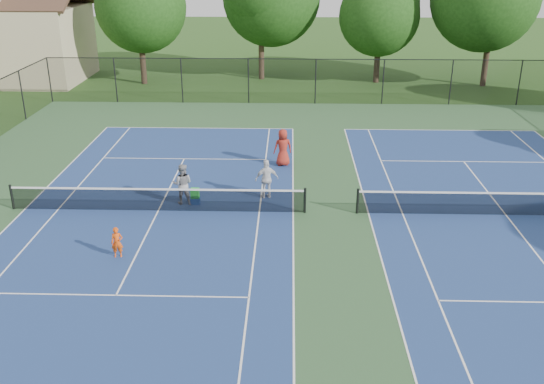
{
  "coord_description": "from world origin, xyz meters",
  "views": [
    {
      "loc": [
        -1.7,
        -22.31,
        10.08
      ],
      "look_at": [
        -2.34,
        -1.0,
        1.3
      ],
      "focal_mm": 40.0,
      "sensor_mm": 36.0,
      "label": 1
    }
  ],
  "objects_px": {
    "instructor": "(182,184)",
    "ball_hopper": "(195,193)",
    "clapboard_house": "(16,40)",
    "bystander_a": "(267,179)",
    "ball_crate": "(195,201)",
    "child_player": "(117,242)",
    "tree_back_a": "(138,2)",
    "bystander_c": "(283,148)",
    "tree_back_c": "(380,9)"
  },
  "relations": [
    {
      "from": "child_player",
      "to": "bystander_c",
      "type": "bearing_deg",
      "value": 50.93
    },
    {
      "from": "tree_back_c",
      "to": "bystander_c",
      "type": "distance_m",
      "value": 21.1
    },
    {
      "from": "tree_back_a",
      "to": "ball_hopper",
      "type": "height_order",
      "value": "tree_back_a"
    },
    {
      "from": "clapboard_house",
      "to": "instructor",
      "type": "relative_size",
      "value": 6.21
    },
    {
      "from": "bystander_a",
      "to": "tree_back_a",
      "type": "bearing_deg",
      "value": -79.67
    },
    {
      "from": "bystander_c",
      "to": "ball_hopper",
      "type": "bearing_deg",
      "value": 39.67
    },
    {
      "from": "child_player",
      "to": "ball_crate",
      "type": "distance_m",
      "value": 5.1
    },
    {
      "from": "tree_back_a",
      "to": "bystander_c",
      "type": "distance_m",
      "value": 22.01
    },
    {
      "from": "tree_back_a",
      "to": "ball_hopper",
      "type": "relative_size",
      "value": 22.6
    },
    {
      "from": "child_player",
      "to": "bystander_a",
      "type": "xyz_separation_m",
      "value": [
        4.95,
        5.43,
        0.3
      ]
    },
    {
      "from": "bystander_c",
      "to": "ball_hopper",
      "type": "relative_size",
      "value": 4.5
    },
    {
      "from": "instructor",
      "to": "ball_hopper",
      "type": "xyz_separation_m",
      "value": [
        0.5,
        -0.03,
        -0.39
      ]
    },
    {
      "from": "tree_back_a",
      "to": "child_player",
      "type": "xyz_separation_m",
      "value": [
        5.41,
        -27.91,
        -5.48
      ]
    },
    {
      "from": "clapboard_house",
      "to": "ball_hopper",
      "type": "height_order",
      "value": "clapboard_house"
    },
    {
      "from": "tree_back_c",
      "to": "clapboard_house",
      "type": "distance_m",
      "value": 28.1
    },
    {
      "from": "child_player",
      "to": "bystander_c",
      "type": "distance_m",
      "value": 11.05
    },
    {
      "from": "child_player",
      "to": "instructor",
      "type": "height_order",
      "value": "instructor"
    },
    {
      "from": "tree_back_c",
      "to": "ball_crate",
      "type": "height_order",
      "value": "tree_back_c"
    },
    {
      "from": "clapboard_house",
      "to": "bystander_a",
      "type": "height_order",
      "value": "clapboard_house"
    },
    {
      "from": "instructor",
      "to": "ball_hopper",
      "type": "relative_size",
      "value": 4.29
    },
    {
      "from": "child_player",
      "to": "bystander_a",
      "type": "relative_size",
      "value": 0.65
    },
    {
      "from": "tree_back_a",
      "to": "instructor",
      "type": "distance_m",
      "value": 24.75
    },
    {
      "from": "bystander_a",
      "to": "ball_hopper",
      "type": "distance_m",
      "value": 3.07
    },
    {
      "from": "bystander_a",
      "to": "instructor",
      "type": "bearing_deg",
      "value": -2.6
    },
    {
      "from": "tree_back_c",
      "to": "clapboard_house",
      "type": "bearing_deg",
      "value": -180.0
    },
    {
      "from": "tree_back_a",
      "to": "bystander_c",
      "type": "bearing_deg",
      "value": -59.13
    },
    {
      "from": "clapboard_house",
      "to": "bystander_c",
      "type": "xyz_separation_m",
      "value": [
        20.98,
        -19.37,
        -2.18
      ]
    },
    {
      "from": "ball_crate",
      "to": "clapboard_house",
      "type": "bearing_deg",
      "value": 125.69
    },
    {
      "from": "tree_back_c",
      "to": "instructor",
      "type": "bearing_deg",
      "value": -114.64
    },
    {
      "from": "bystander_a",
      "to": "ball_crate",
      "type": "distance_m",
      "value": 3.13
    },
    {
      "from": "child_player",
      "to": "instructor",
      "type": "distance_m",
      "value": 4.95
    },
    {
      "from": "tree_back_a",
      "to": "ball_crate",
      "type": "bearing_deg",
      "value": -72.32
    },
    {
      "from": "ball_hopper",
      "to": "tree_back_c",
      "type": "bearing_deg",
      "value": 66.39
    },
    {
      "from": "tree_back_a",
      "to": "instructor",
      "type": "relative_size",
      "value": 5.27
    },
    {
      "from": "ball_crate",
      "to": "ball_hopper",
      "type": "bearing_deg",
      "value": 0.0
    },
    {
      "from": "child_player",
      "to": "bystander_c",
      "type": "relative_size",
      "value": 0.61
    },
    {
      "from": "tree_back_c",
      "to": "ball_hopper",
      "type": "xyz_separation_m",
      "value": [
        -10.6,
        -24.23,
        -5.0
      ]
    },
    {
      "from": "ball_hopper",
      "to": "child_player",
      "type": "bearing_deg",
      "value": -113.09
    },
    {
      "from": "clapboard_house",
      "to": "ball_crate",
      "type": "bearing_deg",
      "value": -54.31
    },
    {
      "from": "clapboard_house",
      "to": "ball_crate",
      "type": "relative_size",
      "value": 27.53
    },
    {
      "from": "clapboard_house",
      "to": "child_player",
      "type": "distance_m",
      "value": 32.86
    },
    {
      "from": "clapboard_house",
      "to": "instructor",
      "type": "distance_m",
      "value": 29.6
    },
    {
      "from": "tree_back_c",
      "to": "instructor",
      "type": "relative_size",
      "value": 4.83
    },
    {
      "from": "bystander_a",
      "to": "bystander_c",
      "type": "bearing_deg",
      "value": -113.06
    },
    {
      "from": "ball_hopper",
      "to": "bystander_a",
      "type": "bearing_deg",
      "value": 14.39
    },
    {
      "from": "bystander_c",
      "to": "bystander_a",
      "type": "bearing_deg",
      "value": 67.39
    },
    {
      "from": "clapboard_house",
      "to": "ball_crate",
      "type": "xyz_separation_m",
      "value": [
        17.4,
        -24.23,
        -2.95
      ]
    },
    {
      "from": "tree_back_a",
      "to": "ball_hopper",
      "type": "distance_m",
      "value": 25.01
    },
    {
      "from": "bystander_c",
      "to": "clapboard_house",
      "type": "bearing_deg",
      "value": -56.68
    },
    {
      "from": "tree_back_c",
      "to": "bystander_a",
      "type": "distance_m",
      "value": 25.12
    }
  ]
}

